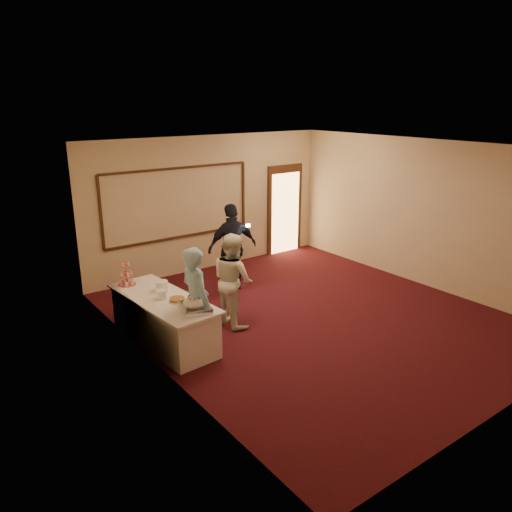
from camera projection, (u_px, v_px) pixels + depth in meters
The scene contains 14 objects.
floor at pixel (313, 317), 8.97m from camera, with size 7.00×7.00×0.00m, color black.
room_walls at pixel (317, 206), 8.36m from camera, with size 6.04×7.04×3.02m.
wall_molding at pixel (178, 203), 10.71m from camera, with size 3.45×0.04×1.55m.
doorway at pixel (285, 210), 12.51m from camera, with size 1.05×0.07×2.20m.
buffet_table at pixel (164, 320), 7.94m from camera, with size 1.03×2.24×0.77m.
pavlova_tray at pixel (195, 304), 7.34m from camera, with size 0.52×0.63×0.21m.
cupcake_stand at pixel (126, 276), 8.32m from camera, with size 0.30×0.30×0.44m.
plate_stack_a at pixel (161, 294), 7.76m from camera, with size 0.17×0.17×0.14m.
plate_stack_b at pixel (162, 286), 8.06m from camera, with size 0.21×0.21×0.17m.
tart at pixel (177, 300), 7.67m from camera, with size 0.27×0.27×0.06m.
man at pixel (196, 302), 7.42m from camera, with size 0.63×0.41×1.72m, color #8DBFE0.
woman at pixel (233, 280), 8.48m from camera, with size 0.79×0.61×1.62m, color #ECE9CE.
guest at pixel (232, 247), 10.05m from camera, with size 1.04×0.43×1.78m, color black.
camera_flash at pixel (248, 225), 9.84m from camera, with size 0.07×0.04×0.05m, color white.
Camera 1 is at (-5.68, -6.03, 3.76)m, focal length 35.00 mm.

